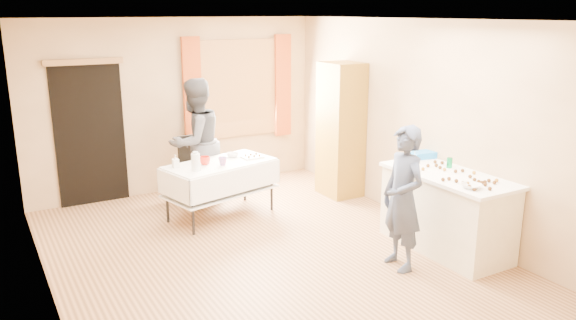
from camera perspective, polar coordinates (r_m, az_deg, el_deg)
floor at (r=6.58m, az=-2.69°, el=-9.32°), size 4.50×5.50×0.02m
ceiling at (r=6.00m, az=-3.00°, el=14.15°), size 4.50×5.50×0.02m
wall_back at (r=8.66m, az=-11.20°, el=5.42°), size 4.50×0.02×2.60m
wall_front at (r=4.00m, az=15.55°, el=-6.00°), size 4.50×0.02×2.60m
wall_left at (r=5.55m, az=-24.13°, el=-0.92°), size 0.02×5.50×2.60m
wall_right at (r=7.43m, az=12.91°, el=3.78°), size 0.02×5.50×2.60m
window_frame at (r=8.96m, az=-5.08°, el=7.25°), size 1.32×0.06×1.52m
window_pane at (r=8.95m, az=-5.04°, el=7.24°), size 1.20×0.02×1.40m
curtain_left at (r=8.62m, az=-9.68°, el=6.79°), size 0.28×0.06×1.65m
curtain_right at (r=9.27m, az=-0.53°, el=7.56°), size 0.28×0.06×1.65m
doorway at (r=8.37m, az=-19.47°, el=2.43°), size 0.95×0.04×2.00m
door_lintel at (r=8.20m, az=-20.05°, el=9.36°), size 1.05×0.06×0.08m
cabinet at (r=8.31m, az=5.39°, el=3.05°), size 0.50×0.60×1.97m
counter at (r=6.73m, az=15.78°, el=-5.08°), size 0.75×1.57×0.91m
party_table at (r=7.54m, az=-6.87°, el=-2.48°), size 1.59×1.07×0.75m
chair at (r=8.36m, az=-9.33°, el=-2.04°), size 0.41×0.41×0.93m
girl at (r=6.03m, az=11.60°, el=-3.84°), size 0.63×0.47×1.56m
woman at (r=7.98m, az=-9.36°, el=1.77°), size 1.34×1.28×1.80m
soda_can at (r=6.82m, az=16.08°, el=-0.27°), size 0.09×0.09×0.12m
mixing_bowl at (r=6.11m, az=18.11°, el=-2.53°), size 0.31×0.31×0.05m
foam_block at (r=6.93m, az=12.43°, el=0.03°), size 0.18×0.15×0.08m
blue_basket at (r=7.20m, az=13.53°, el=0.53°), size 0.33×0.25×0.08m
pitcher at (r=7.09m, az=-9.35°, el=-0.23°), size 0.11×0.11×0.22m
cup_red at (r=7.37m, az=-8.44°, el=-0.06°), size 0.21×0.21×0.11m
cup_rainbow at (r=7.32m, az=-6.66°, el=-0.12°), size 0.14×0.14×0.11m
small_bowl at (r=7.73m, az=-5.64°, el=0.52°), size 0.21×0.21×0.05m
pastry_tray at (r=7.66m, az=-3.63°, el=0.31°), size 0.29×0.21×0.02m
bottle at (r=7.29m, az=-11.36°, el=-0.12°), size 0.08×0.08×0.17m
cake_balls at (r=6.47m, az=16.68°, el=-1.50°), size 0.54×1.13×0.04m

